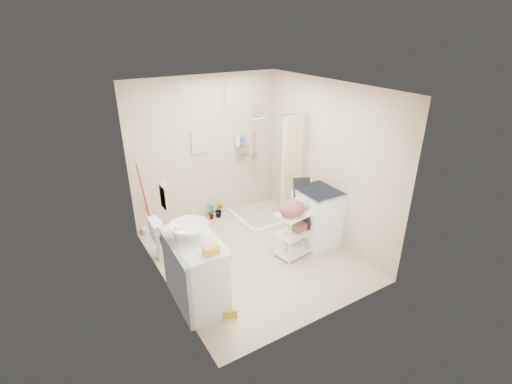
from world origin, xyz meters
The scene contains 23 objects.
floor centered at (0.00, 0.00, 0.00)m, with size 3.20×3.20×0.00m, color beige.
ceiling centered at (0.00, 0.00, 2.60)m, with size 2.80×3.20×0.04m, color silver.
wall_back centered at (0.00, 1.60, 1.30)m, with size 2.80×0.04×2.60m, color #C5B599.
wall_front centered at (0.00, -1.60, 1.30)m, with size 2.80×0.04×2.60m, color #C5B599.
wall_left centered at (-1.40, 0.00, 1.30)m, with size 0.04×3.20×2.60m, color #C5B599.
wall_right centered at (1.40, 0.00, 1.30)m, with size 0.04×3.20×2.60m, color #C5B599.
vanity centered at (-1.16, -0.47, 0.46)m, with size 0.59×1.06×0.93m, color silver.
sink centered at (-1.16, -0.36, 1.01)m, with size 0.49×0.49×0.17m, color white.
counter_basket centered at (-1.09, -0.85, 0.98)m, with size 0.18×0.14×0.10m, color gold.
floor_basket centered at (-0.93, -0.95, 0.07)m, with size 0.27×0.21×0.15m, color gold.
toilet centered at (-1.04, 0.69, 0.35)m, with size 0.39×0.68×0.69m, color white.
mop centered at (-1.26, 1.54, 0.68)m, with size 0.13×0.13×1.36m, color maroon, non-canonical shape.
potted_plant_a centered at (-0.05, 1.46, 0.15)m, with size 0.15×0.10×0.29m, color brown.
potted_plant_b centered at (0.11, 1.44, 0.15)m, with size 0.16×0.13×0.29m, color brown.
hanging_towel centered at (-0.15, 1.58, 1.50)m, with size 0.28×0.03×0.42m, color beige.
towel_ring centered at (-1.38, -0.20, 1.47)m, with size 0.04×0.22×0.34m, color beige, non-canonical shape.
tp_holder centered at (-1.36, 0.05, 0.72)m, with size 0.08×0.12×0.14m, color white, non-canonical shape.
shower centered at (0.85, 1.05, 1.05)m, with size 1.10×1.10×2.10m, color white, non-canonical shape.
shampoo_bottle_a centered at (0.59, 1.53, 1.44)m, with size 0.09×0.09×0.24m, color silver.
shampoo_bottle_b centered at (0.70, 1.52, 1.41)m, with size 0.08×0.08×0.18m, color #3B57B2.
washing_machine centered at (1.14, -0.16, 0.47)m, with size 0.64×0.66×0.94m, color white.
laundry_rack centered at (0.61, -0.26, 0.44)m, with size 0.64×0.37×0.88m, color white, non-canonical shape.
ironing_board centered at (0.92, -0.01, 0.56)m, with size 0.32×0.09×1.13m, color black, non-canonical shape.
Camera 1 is at (-2.53, -4.21, 3.36)m, focal length 26.00 mm.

